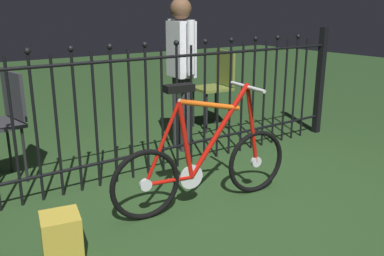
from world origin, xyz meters
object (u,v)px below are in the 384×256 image
Objects in this scene: chair_charcoal at (3,116)px; display_crate at (62,238)px; person_visitor at (181,63)px; chair_olive at (217,81)px; bicycle at (204,163)px.

chair_charcoal is 3.16× the size of display_crate.
person_visitor reaches higher than display_crate.
chair_charcoal is at bearing -173.93° from chair_olive.
chair_charcoal is 1.48m from display_crate.
person_visitor reaches higher than chair_olive.
chair_charcoal is (-2.43, -0.26, -0.01)m from chair_olive.
bicycle is 1.72m from chair_charcoal.
chair_olive is at bearing 28.11° from person_visitor.
display_crate is at bearing -142.57° from person_visitor.
person_visitor reaches higher than bicycle.
chair_olive is (1.35, 1.58, 0.24)m from bicycle.
person_visitor is at bearing -5.69° from chair_charcoal.
display_crate is (-1.09, -0.11, -0.19)m from bicycle.
person_visitor is (-0.79, -0.42, 0.32)m from chair_olive.
bicycle is 1.57× the size of chair_charcoal.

